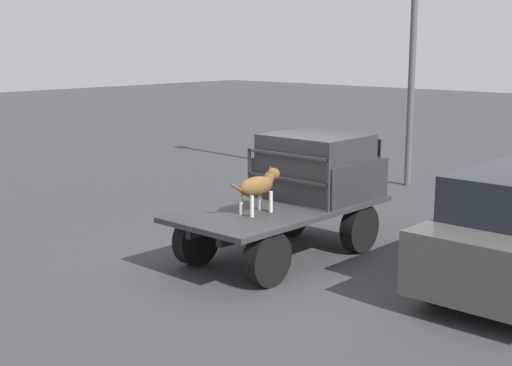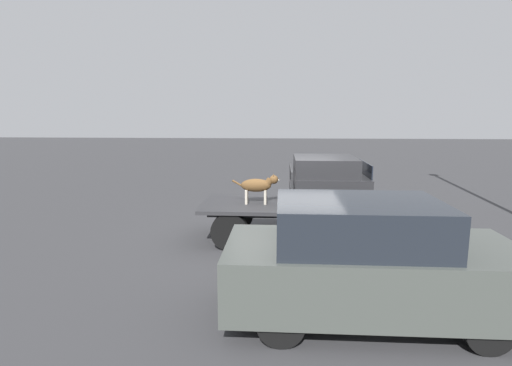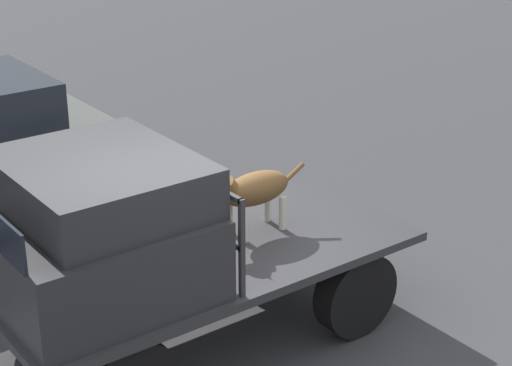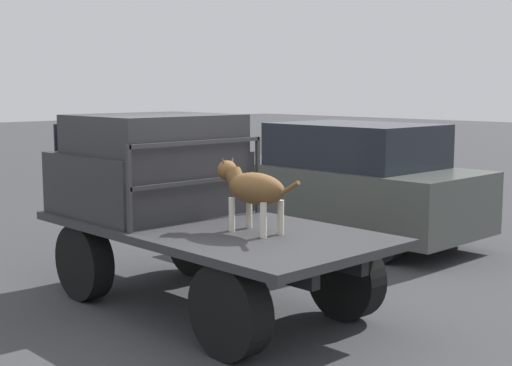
% 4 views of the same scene
% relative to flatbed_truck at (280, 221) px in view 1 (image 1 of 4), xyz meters
% --- Properties ---
extents(ground_plane, '(80.00, 80.00, 0.00)m').
position_rel_flatbed_truck_xyz_m(ground_plane, '(0.00, 0.00, -0.60)').
color(ground_plane, '#38383A').
extents(flatbed_truck, '(3.71, 1.80, 0.86)m').
position_rel_flatbed_truck_xyz_m(flatbed_truck, '(0.00, 0.00, 0.00)').
color(flatbed_truck, black).
rests_on(flatbed_truck, ground).
extents(truck_cab, '(1.58, 1.68, 1.06)m').
position_rel_flatbed_truck_xyz_m(truck_cab, '(0.98, 0.00, 0.76)').
color(truck_cab, '#28282B').
rests_on(truck_cab, flatbed_truck).
extents(truck_headboard, '(0.04, 1.68, 0.82)m').
position_rel_flatbed_truck_xyz_m(truck_headboard, '(0.15, 0.00, 0.80)').
color(truck_headboard, '#2D2D30').
rests_on(truck_headboard, flatbed_truck).
extents(dog, '(1.09, 0.30, 0.69)m').
position_rel_flatbed_truck_xyz_m(dog, '(-0.57, -0.05, 0.68)').
color(dog, beige).
rests_on(dog, flatbed_truck).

